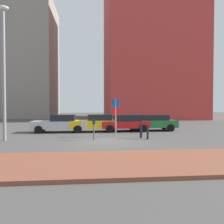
% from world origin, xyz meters
% --- Properties ---
extents(ground_plane, '(120.00, 120.00, 0.00)m').
position_xyz_m(ground_plane, '(0.00, 0.00, 0.00)').
color(ground_plane, '#4C4947').
extents(sidewalk_brick, '(40.00, 3.97, 0.14)m').
position_xyz_m(sidewalk_brick, '(0.00, -5.72, 0.07)').
color(sidewalk_brick, brown).
rests_on(sidewalk_brick, ground).
extents(parked_car_silver, '(4.57, 2.02, 1.51)m').
position_xyz_m(parked_car_silver, '(-3.49, 5.28, 0.77)').
color(parked_car_silver, '#B7BABF').
rests_on(parked_car_silver, ground).
extents(parked_car_yellow, '(4.39, 2.18, 1.51)m').
position_xyz_m(parked_car_yellow, '(-0.48, 5.34, 0.78)').
color(parked_car_yellow, gold).
rests_on(parked_car_yellow, ground).
extents(parked_car_red, '(4.17, 2.10, 1.47)m').
position_xyz_m(parked_car_red, '(2.12, 5.36, 0.77)').
color(parked_car_red, red).
rests_on(parked_car_red, ground).
extents(parked_car_green, '(4.59, 2.02, 1.43)m').
position_xyz_m(parked_car_green, '(4.55, 5.70, 0.76)').
color(parked_car_green, '#237238').
rests_on(parked_car_green, ground).
extents(parking_sign_post, '(0.59, 0.18, 2.76)m').
position_xyz_m(parking_sign_post, '(0.90, 2.17, 1.73)').
color(parking_sign_post, gray).
rests_on(parking_sign_post, ground).
extents(parking_meter, '(0.18, 0.14, 1.33)m').
position_xyz_m(parking_meter, '(-0.72, 0.64, 0.87)').
color(parking_meter, '#4C4C51').
rests_on(parking_meter, ground).
extents(street_lamp, '(0.70, 0.36, 8.62)m').
position_xyz_m(street_lamp, '(-6.45, 0.85, 4.96)').
color(street_lamp, gray).
rests_on(street_lamp, ground).
extents(traffic_bollard_near, '(0.17, 0.17, 1.05)m').
position_xyz_m(traffic_bollard_near, '(2.58, 1.24, 0.53)').
color(traffic_bollard_near, black).
rests_on(traffic_bollard_near, ground).
extents(traffic_bollard_mid, '(0.14, 0.14, 0.96)m').
position_xyz_m(traffic_bollard_mid, '(2.89, 0.57, 0.48)').
color(traffic_bollard_mid, black).
rests_on(traffic_bollard_mid, ground).
extents(building_colorful_midrise, '(15.95, 16.94, 25.60)m').
position_xyz_m(building_colorful_midrise, '(10.00, 27.49, 12.80)').
color(building_colorful_midrise, '#BF3833').
rests_on(building_colorful_midrise, ground).
extents(building_under_construction, '(11.12, 12.53, 21.93)m').
position_xyz_m(building_under_construction, '(-13.41, 30.93, 10.96)').
color(building_under_construction, gray).
rests_on(building_under_construction, ground).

